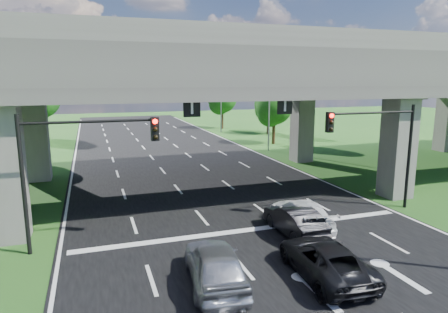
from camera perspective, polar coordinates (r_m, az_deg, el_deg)
ground at (r=17.27m, az=8.27°, el=-14.41°), size 160.00×160.00×0.00m
road at (r=25.99m, az=-1.74°, el=-5.50°), size 18.00×120.00×0.03m
overpass at (r=26.86m, az=-3.11°, el=12.10°), size 80.00×15.00×10.00m
signal_right at (r=23.52m, az=21.37°, el=2.42°), size 5.76×0.54×6.00m
signal_left at (r=18.10m, az=-20.26°, el=0.15°), size 5.76×0.54×6.00m
streetlight_far at (r=41.66m, az=6.01°, el=8.77°), size 3.38×0.25×10.00m
streetlight_beyond at (r=56.60m, az=-0.82°, el=9.37°), size 3.38×0.25×10.00m
tree_left_near at (r=40.51m, az=-28.33°, el=6.02°), size 4.50×4.50×7.80m
tree_left_far at (r=56.21m, az=-24.71°, el=7.66°), size 4.80×4.80×8.32m
tree_right_near at (r=46.60m, az=7.24°, el=7.30°), size 4.20×4.20×7.28m
tree_right_mid at (r=55.12m, az=6.42°, el=7.52°), size 3.91×3.90×6.76m
tree_right_far at (r=61.04m, az=-0.22°, el=8.52°), size 4.50×4.50×7.80m
car_silver at (r=14.86m, az=-1.27°, el=-15.12°), size 2.45×4.88×1.60m
car_dark at (r=19.65m, az=10.03°, el=-8.98°), size 1.48×4.21×1.39m
car_white at (r=20.59m, az=10.97°, el=-8.06°), size 2.48×5.02×1.40m
car_trailing at (r=15.97m, az=14.22°, el=-14.06°), size 2.57×4.96×1.34m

